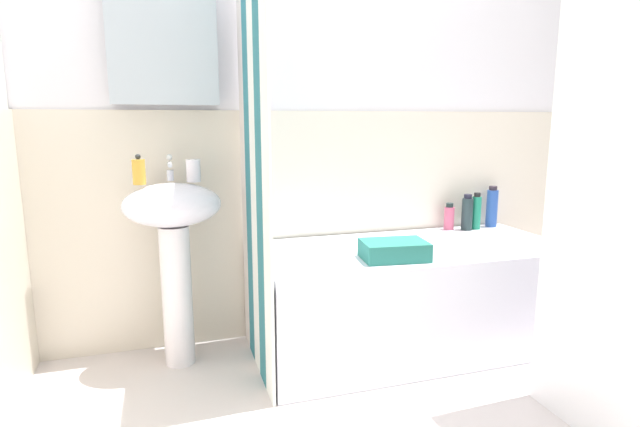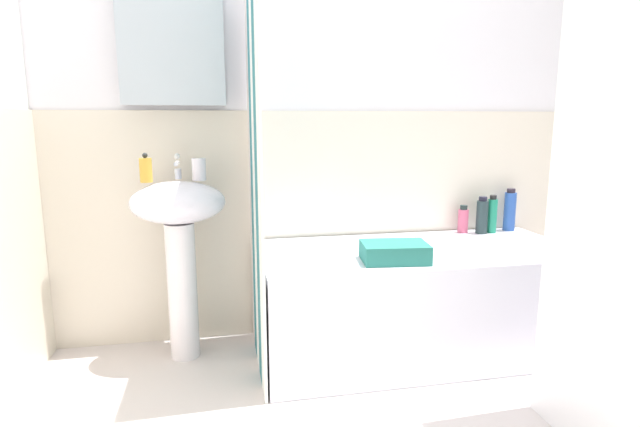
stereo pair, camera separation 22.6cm
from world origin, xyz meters
TOP-DOWN VIEW (x-y plane):
  - wall_back_tiled at (-0.05, 1.26)m, footprint 3.60×0.18m
  - sink at (-0.88, 1.03)m, footprint 0.44×0.34m
  - faucet at (-0.88, 1.11)m, footprint 0.03×0.12m
  - soap_dispenser at (-1.01, 1.02)m, footprint 0.06×0.06m
  - toothbrush_cup at (-0.78, 1.05)m, footprint 0.07×0.07m
  - bathtub at (0.26, 0.87)m, footprint 1.55×0.70m
  - shower_curtain at (-0.53, 0.87)m, footprint 0.01×0.70m
  - shampoo_bottle at (0.93, 1.16)m, footprint 0.07×0.07m
  - lotion_bottle at (0.80, 1.13)m, footprint 0.05×0.05m
  - conditioner_bottle at (0.74, 1.12)m, footprint 0.06×0.06m
  - body_wash_bottle at (0.65, 1.16)m, footprint 0.06×0.06m
  - towel_folded at (0.07, 0.69)m, footprint 0.31×0.23m

SIDE VIEW (x-z plane):
  - bathtub at x=0.26m, z-range 0.00..0.53m
  - towel_folded at x=0.07m, z-range 0.53..0.61m
  - body_wash_bottle at x=0.65m, z-range 0.52..0.68m
  - conditioner_bottle at x=0.74m, z-range 0.52..0.73m
  - lotion_bottle at x=0.80m, z-range 0.52..0.74m
  - sink at x=-0.88m, z-range 0.20..1.07m
  - shampoo_bottle at x=0.93m, z-range 0.52..0.77m
  - toothbrush_cup at x=-0.78m, z-range 0.87..0.98m
  - soap_dispenser at x=-1.01m, z-range 0.86..1.00m
  - faucet at x=-0.88m, z-range 0.87..0.99m
  - shower_curtain at x=-0.53m, z-range 0.00..2.00m
  - wall_back_tiled at x=-0.05m, z-range -0.06..2.34m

